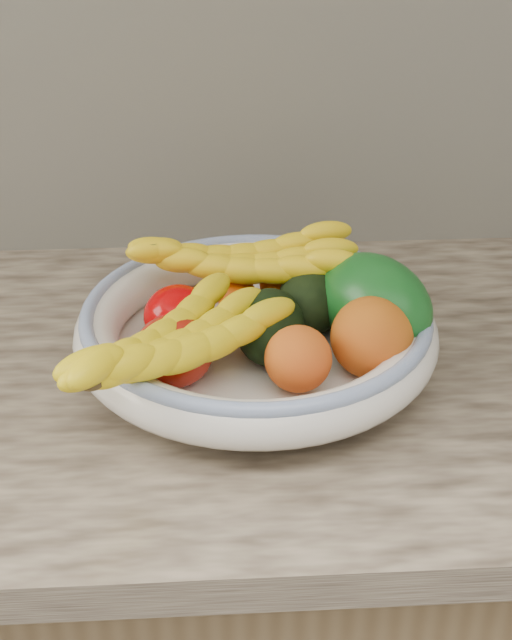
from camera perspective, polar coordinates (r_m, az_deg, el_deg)
The scene contains 14 objects.
kitchen_counter at distance 1.29m, azimuth -0.07°, elevation -18.82°, with size 2.44×0.66×1.40m.
fruit_bowl at distance 0.96m, azimuth 0.00°, elevation -0.59°, with size 0.39×0.39×0.08m.
clementine_back_left at distance 1.04m, azimuth -1.74°, elevation 2.24°, with size 0.05×0.05×0.04m, color #E36104.
clementine_back_right at distance 1.04m, azimuth 1.69°, elevation 2.37°, with size 0.05×0.05×0.05m, color #FE6F05.
clementine_back_mid at distance 1.01m, azimuth -1.18°, elevation 1.47°, with size 0.05×0.05×0.04m, color #FE5D05.
tomato_left at distance 0.96m, azimuth -5.00°, elevation 0.26°, with size 0.07×0.07×0.07m, color #BC0002.
tomato_near_left at distance 0.90m, azimuth -5.29°, elevation -2.00°, with size 0.08×0.08×0.07m, color #AD1508.
avocado_center at distance 0.93m, azimuth 0.89°, elevation -0.43°, with size 0.07×0.11×0.07m, color black.
avocado_right at distance 0.99m, azimuth 3.61°, elevation 1.41°, with size 0.07×0.11×0.07m, color black.
green_mango at distance 0.96m, azimuth 7.55°, elevation 1.05°, with size 0.09×0.15×0.10m, color #0E4D15.
peach_front at distance 0.88m, azimuth 2.72°, elevation -2.49°, with size 0.07×0.07×0.07m, color orange.
peach_right at distance 0.91m, azimuth 7.42°, elevation -1.10°, with size 0.09×0.09×0.09m, color orange.
banana_bunch_back at distance 1.00m, azimuth -0.86°, elevation 3.44°, with size 0.27×0.10×0.08m, color yellow, non-canonical shape.
banana_bunch_front at distance 0.86m, azimuth -5.41°, elevation -1.96°, with size 0.28×0.11×0.08m, color yellow, non-canonical shape.
Camera 1 is at (-0.05, 0.84, 1.44)m, focal length 50.00 mm.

